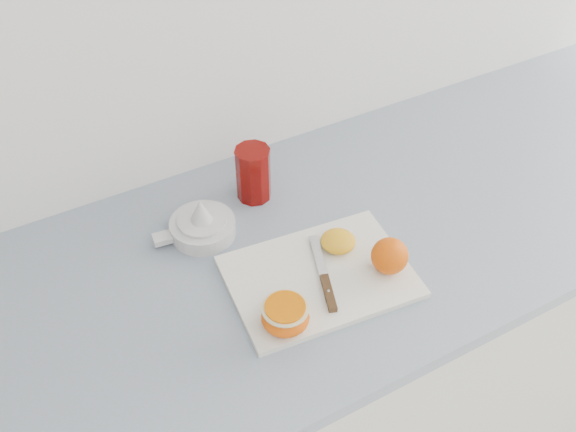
{
  "coord_description": "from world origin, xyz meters",
  "views": [
    {
      "loc": [
        -0.55,
        0.99,
        1.74
      ],
      "look_at": [
        -0.16,
        1.71,
        0.96
      ],
      "focal_mm": 40.0,
      "sensor_mm": 36.0,
      "label": 1
    }
  ],
  "objects": [
    {
      "name": "counter",
      "position": [
        -0.22,
        1.7,
        0.45
      ],
      "size": [
        2.63,
        0.64,
        0.89
      ],
      "color": "silver",
      "rests_on": "ground"
    },
    {
      "name": "cutting_board",
      "position": [
        -0.15,
        1.61,
        0.9
      ],
      "size": [
        0.33,
        0.25,
        0.01
      ],
      "primitive_type": "cube",
      "rotation": [
        0.0,
        0.0,
        -0.1
      ],
      "color": "white",
      "rests_on": "counter"
    },
    {
      "name": "whole_orange",
      "position": [
        -0.04,
        1.57,
        0.93
      ],
      "size": [
        0.06,
        0.06,
        0.06
      ],
      "color": "#FA6800",
      "rests_on": "cutting_board"
    },
    {
      "name": "half_orange",
      "position": [
        -0.25,
        1.54,
        0.93
      ],
      "size": [
        0.08,
        0.08,
        0.05
      ],
      "color": "#FA6800",
      "rests_on": "cutting_board"
    },
    {
      "name": "squeezed_shell",
      "position": [
        -0.09,
        1.65,
        0.92
      ],
      "size": [
        0.06,
        0.06,
        0.03
      ],
      "color": "#F1A717",
      "rests_on": "cutting_board"
    },
    {
      "name": "paring_knife",
      "position": [
        -0.16,
        1.58,
        0.91
      ],
      "size": [
        0.07,
        0.17,
        0.01
      ],
      "color": "#452F1A",
      "rests_on": "cutting_board"
    },
    {
      "name": "citrus_juicer",
      "position": [
        -0.28,
        1.81,
        0.91
      ],
      "size": [
        0.16,
        0.12,
        0.08
      ],
      "color": "silver",
      "rests_on": "counter"
    },
    {
      "name": "red_tumbler",
      "position": [
        -0.15,
        1.86,
        0.94
      ],
      "size": [
        0.07,
        0.07,
        0.11
      ],
      "color": "#6D0603",
      "rests_on": "counter"
    }
  ]
}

